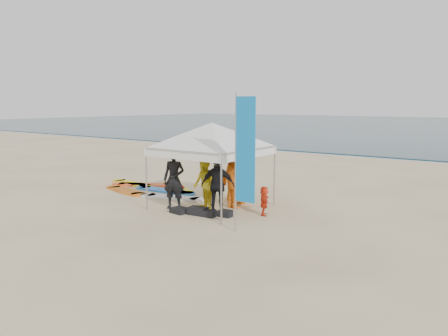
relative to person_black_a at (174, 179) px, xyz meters
name	(u,v)px	position (x,y,z in m)	size (l,w,h in m)	color
ground	(159,221)	(0.62, -1.29, -0.92)	(120.00, 120.00, 0.00)	beige
shoreline_foam	(370,157)	(0.62, 16.91, -0.92)	(160.00, 1.20, 0.01)	silver
person_black_a	(174,179)	(0.00, 0.00, 0.00)	(0.67, 0.44, 1.85)	black
person_yellow	(204,184)	(0.85, 0.43, -0.12)	(0.79, 0.61, 1.62)	yellow
person_orange_a	(234,180)	(1.43, 1.20, -0.04)	(1.15, 0.66, 1.77)	#C75411
person_black_b	(218,185)	(1.49, 0.28, -0.07)	(1.00, 0.42, 1.70)	black
person_orange_b	(237,175)	(1.17, 1.73, 0.01)	(0.91, 0.59, 1.86)	orange
person_seated	(264,201)	(2.67, 0.94, -0.50)	(0.79, 0.25, 0.85)	red
canopy_tent	(212,123)	(0.83, 0.83, 1.72)	(4.02, 4.02, 3.03)	#A5A5A8
feather_flag	(244,152)	(3.17, -0.88, 1.14)	(0.59, 0.04, 3.50)	#A5A5A8
marker_pennant	(182,187)	(-0.39, 0.80, -0.43)	(0.28, 0.28, 0.64)	#A5A5A8
gear_pile	(199,212)	(1.12, -0.16, -0.83)	(1.83, 0.83, 0.22)	black
surfboard_spread	(153,189)	(-2.67, 1.73, -0.89)	(5.06, 2.75, 0.07)	blue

